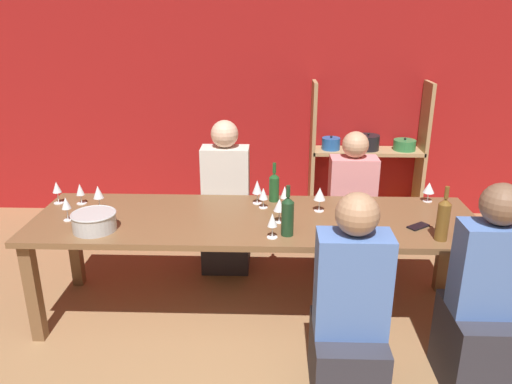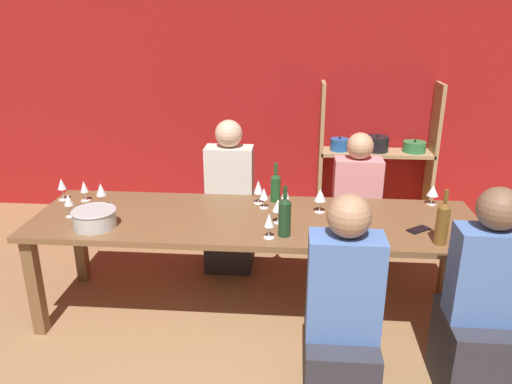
# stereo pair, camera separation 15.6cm
# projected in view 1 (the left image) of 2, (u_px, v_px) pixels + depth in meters

# --- Properties ---
(wall_back_red) EXTENTS (8.80, 0.06, 2.70)m
(wall_back_red) POSITION_uv_depth(u_px,v_px,m) (268.00, 86.00, 5.04)
(wall_back_red) COLOR #A31919
(wall_back_red) RESTS_ON ground_plane
(shelf_unit) EXTENTS (1.14, 0.30, 1.43)m
(shelf_unit) POSITION_uv_depth(u_px,v_px,m) (368.00, 169.00, 5.10)
(shelf_unit) COLOR tan
(shelf_unit) RESTS_ON ground_plane
(dining_table) EXTENTS (3.02, 0.88, 0.74)m
(dining_table) POSITION_uv_depth(u_px,v_px,m) (256.00, 228.00, 3.41)
(dining_table) COLOR brown
(dining_table) RESTS_ON ground_plane
(mixing_bowl) EXTENTS (0.29, 0.29, 0.12)m
(mixing_bowl) POSITION_uv_depth(u_px,v_px,m) (94.00, 221.00, 3.18)
(mixing_bowl) COLOR #B7BABC
(mixing_bowl) RESTS_ON dining_table
(wine_bottle_green) EXTENTS (0.07, 0.07, 0.29)m
(wine_bottle_green) POSITION_uv_depth(u_px,v_px,m) (274.00, 186.00, 3.65)
(wine_bottle_green) COLOR #1E4C23
(wine_bottle_green) RESTS_ON dining_table
(wine_bottle_dark) EXTENTS (0.08, 0.08, 0.35)m
(wine_bottle_dark) POSITION_uv_depth(u_px,v_px,m) (443.00, 219.00, 3.02)
(wine_bottle_dark) COLOR brown
(wine_bottle_dark) RESTS_ON dining_table
(wine_bottle_amber) EXTENTS (0.08, 0.08, 0.33)m
(wine_bottle_amber) POSITION_uv_depth(u_px,v_px,m) (288.00, 215.00, 3.08)
(wine_bottle_amber) COLOR #19381E
(wine_bottle_amber) RESTS_ON dining_table
(wine_glass_empty_a) EXTENTS (0.07, 0.07, 0.15)m
(wine_glass_empty_a) POSITION_uv_depth(u_px,v_px,m) (80.00, 190.00, 3.60)
(wine_glass_empty_a) COLOR white
(wine_glass_empty_a) RESTS_ON dining_table
(wine_glass_white_a) EXTENTS (0.07, 0.07, 0.16)m
(wine_glass_white_a) POSITION_uv_depth(u_px,v_px,m) (272.00, 221.00, 3.05)
(wine_glass_white_a) COLOR white
(wine_glass_white_a) RESTS_ON dining_table
(wine_glass_white_b) EXTENTS (0.07, 0.07, 0.16)m
(wine_glass_white_b) POSITION_uv_depth(u_px,v_px,m) (285.00, 193.00, 3.54)
(wine_glass_white_b) COLOR white
(wine_glass_white_b) RESTS_ON dining_table
(wine_glass_red_a) EXTENTS (0.07, 0.07, 0.18)m
(wine_glass_red_a) POSITION_uv_depth(u_px,v_px,m) (98.00, 193.00, 3.48)
(wine_glass_red_a) COLOR white
(wine_glass_red_a) RESTS_ON dining_table
(wine_glass_empty_b) EXTENTS (0.07, 0.07, 0.18)m
(wine_glass_empty_b) POSITION_uv_depth(u_px,v_px,m) (257.00, 187.00, 3.60)
(wine_glass_empty_b) COLOR white
(wine_glass_empty_b) RESTS_ON dining_table
(wine_glass_red_b) EXTENTS (0.07, 0.07, 0.17)m
(wine_glass_red_b) POSITION_uv_depth(u_px,v_px,m) (57.00, 188.00, 3.60)
(wine_glass_red_b) COLOR white
(wine_glass_red_b) RESTS_ON dining_table
(wine_glass_empty_c) EXTENTS (0.06, 0.06, 0.15)m
(wine_glass_empty_c) POSITION_uv_depth(u_px,v_px,m) (263.00, 194.00, 3.52)
(wine_glass_empty_c) COLOR white
(wine_glass_empty_c) RESTS_ON dining_table
(wine_glass_empty_d) EXTENTS (0.08, 0.08, 0.17)m
(wine_glass_empty_d) POSITION_uv_depth(u_px,v_px,m) (320.00, 194.00, 3.46)
(wine_glass_empty_d) COLOR white
(wine_glass_empty_d) RESTS_ON dining_table
(wine_glass_empty_e) EXTENTS (0.08, 0.08, 0.15)m
(wine_glass_empty_e) POSITION_uv_depth(u_px,v_px,m) (429.00, 188.00, 3.64)
(wine_glass_empty_e) COLOR white
(wine_glass_empty_e) RESTS_ON dining_table
(wine_glass_red_c) EXTENTS (0.08, 0.08, 0.17)m
(wine_glass_red_c) POSITION_uv_depth(u_px,v_px,m) (279.00, 206.00, 3.27)
(wine_glass_red_c) COLOR white
(wine_glass_red_c) RESTS_ON dining_table
(wine_glass_white_c) EXTENTS (0.06, 0.06, 0.16)m
(wine_glass_white_c) POSITION_uv_depth(u_px,v_px,m) (66.00, 204.00, 3.31)
(wine_glass_white_c) COLOR white
(wine_glass_white_c) RESTS_ON dining_table
(cell_phone) EXTENTS (0.16, 0.15, 0.01)m
(cell_phone) POSITION_uv_depth(u_px,v_px,m) (418.00, 226.00, 3.24)
(cell_phone) COLOR black
(cell_phone) RESTS_ON dining_table
(person_near_a) EXTENTS (0.37, 0.46, 1.25)m
(person_near_a) POSITION_uv_depth(u_px,v_px,m) (482.00, 315.00, 2.78)
(person_near_a) COLOR #2D2D38
(person_near_a) RESTS_ON ground_plane
(person_far_a) EXTENTS (0.39, 0.48, 1.25)m
(person_far_a) POSITION_uv_depth(u_px,v_px,m) (226.00, 213.00, 4.20)
(person_far_a) COLOR #2D2D38
(person_far_a) RESTS_ON ground_plane
(person_near_b) EXTENTS (0.39, 0.48, 1.22)m
(person_near_b) POSITION_uv_depth(u_px,v_px,m) (349.00, 325.00, 2.72)
(person_near_b) COLOR #2D2D38
(person_near_b) RESTS_ON ground_plane
(person_far_b) EXTENTS (0.38, 0.47, 1.17)m
(person_far_b) POSITION_uv_depth(u_px,v_px,m) (350.00, 218.00, 4.17)
(person_far_b) COLOR #2D2D38
(person_far_b) RESTS_ON ground_plane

